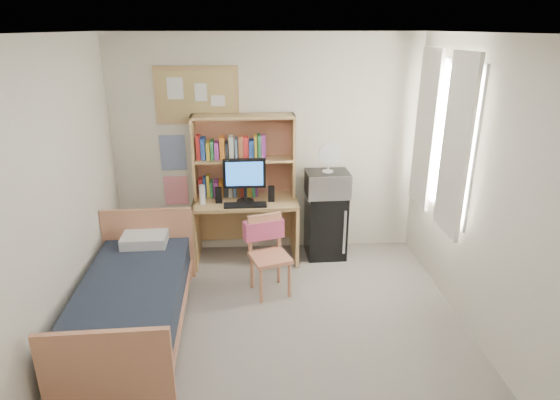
{
  "coord_description": "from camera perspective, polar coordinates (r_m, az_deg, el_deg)",
  "views": [
    {
      "loc": [
        -0.15,
        -3.33,
        2.64
      ],
      "look_at": [
        0.11,
        1.2,
        0.96
      ],
      "focal_mm": 30.0,
      "sensor_mm": 36.0,
      "label": 1
    }
  ],
  "objects": [
    {
      "name": "bulletin_board",
      "position": [
        5.49,
        -10.1,
        12.5
      ],
      "size": [
        0.94,
        0.03,
        0.64
      ],
      "primitive_type": "cube",
      "color": "tan",
      "rests_on": "wall_back"
    },
    {
      "name": "floor",
      "position": [
        4.26,
        -0.61,
        -18.19
      ],
      "size": [
        3.6,
        4.2,
        0.02
      ],
      "primitive_type": "cube",
      "color": "gray",
      "rests_on": "ground"
    },
    {
      "name": "hoodie",
      "position": [
        4.93,
        -2.02,
        -3.59
      ],
      "size": [
        0.44,
        0.25,
        0.2
      ],
      "primitive_type": "cube",
      "rotation": [
        0.0,
        0.0,
        0.31
      ],
      "color": "#D24F78",
      "rests_on": "desk_chair"
    },
    {
      "name": "wall_back",
      "position": [
        5.59,
        -1.68,
        6.46
      ],
      "size": [
        3.6,
        0.04,
        2.6
      ],
      "primitive_type": "cube",
      "color": "white",
      "rests_on": "floor"
    },
    {
      "name": "keyboard",
      "position": [
        5.25,
        -4.26,
        -0.62
      ],
      "size": [
        0.48,
        0.16,
        0.02
      ],
      "primitive_type": "cube",
      "rotation": [
        0.0,
        0.0,
        0.02
      ],
      "color": "black",
      "rests_on": "desk"
    },
    {
      "name": "wall_left",
      "position": [
        3.95,
        -27.79,
        -1.97
      ],
      "size": [
        0.04,
        4.2,
        2.6
      ],
      "primitive_type": "cube",
      "color": "white",
      "rests_on": "floor"
    },
    {
      "name": "wall_right",
      "position": [
        4.08,
        25.46,
        -0.9
      ],
      "size": [
        0.04,
        4.2,
        2.6
      ],
      "primitive_type": "cube",
      "color": "white",
      "rests_on": "floor"
    },
    {
      "name": "hutch",
      "position": [
        5.44,
        -4.41,
        5.3
      ],
      "size": [
        1.18,
        0.32,
        0.96
      ],
      "primitive_type": "cube",
      "rotation": [
        0.0,
        0.0,
        0.02
      ],
      "color": "tan",
      "rests_on": "desk"
    },
    {
      "name": "ceiling",
      "position": [
        3.33,
        -0.78,
        19.64
      ],
      "size": [
        3.6,
        4.2,
        0.02
      ],
      "primitive_type": "cube",
      "color": "white",
      "rests_on": "wall_back"
    },
    {
      "name": "water_bottle",
      "position": [
        5.33,
        -9.45,
        0.64
      ],
      "size": [
        0.07,
        0.07,
        0.23
      ],
      "primitive_type": "cylinder",
      "rotation": [
        0.0,
        0.0,
        0.02
      ],
      "color": "silver",
      "rests_on": "desk"
    },
    {
      "name": "desk_fan",
      "position": [
        5.4,
        5.9,
        5.06
      ],
      "size": [
        0.27,
        0.27,
        0.32
      ],
      "primitive_type": "cylinder",
      "rotation": [
        0.0,
        0.0,
        0.03
      ],
      "color": "silver",
      "rests_on": "microwave"
    },
    {
      "name": "mini_fridge",
      "position": [
        5.7,
        5.56,
        -3.03
      ],
      "size": [
        0.47,
        0.47,
        0.78
      ],
      "primitive_type": "cube",
      "rotation": [
        0.0,
        0.0,
        0.03
      ],
      "color": "black",
      "rests_on": "floor"
    },
    {
      "name": "curtain_right",
      "position": [
        5.37,
        17.33,
        8.25
      ],
      "size": [
        0.04,
        0.55,
        1.7
      ],
      "primitive_type": "cube",
      "color": "white",
      "rests_on": "wall_right"
    },
    {
      "name": "desk_chair",
      "position": [
        4.86,
        -1.21,
        -6.95
      ],
      "size": [
        0.52,
        0.52,
        0.83
      ],
      "primitive_type": "cube",
      "rotation": [
        0.0,
        0.0,
        0.31
      ],
      "color": "tan",
      "rests_on": "floor"
    },
    {
      "name": "poster_wave",
      "position": [
        5.67,
        -12.9,
        5.63
      ],
      "size": [
        0.3,
        0.01,
        0.42
      ],
      "primitive_type": "cube",
      "color": "#23418F",
      "rests_on": "wall_back"
    },
    {
      "name": "desk",
      "position": [
        5.58,
        -4.17,
        -3.63
      ],
      "size": [
        1.22,
        0.63,
        0.76
      ],
      "primitive_type": "cube",
      "rotation": [
        0.0,
        0.0,
        0.02
      ],
      "color": "tan",
      "rests_on": "floor"
    },
    {
      "name": "speaker_left",
      "position": [
        5.36,
        -7.49,
        0.59
      ],
      "size": [
        0.07,
        0.07,
        0.18
      ],
      "primitive_type": "cube",
      "rotation": [
        0.0,
        0.0,
        0.02
      ],
      "color": "black",
      "rests_on": "desk"
    },
    {
      "name": "bed",
      "position": [
        4.59,
        -17.45,
        -12.09
      ],
      "size": [
        0.98,
        1.86,
        0.5
      ],
      "primitive_type": "cube",
      "rotation": [
        0.0,
        0.0,
        0.03
      ],
      "color": "#19202D",
      "rests_on": "floor"
    },
    {
      "name": "pillow",
      "position": [
        5.09,
        -16.17,
        -4.66
      ],
      "size": [
        0.47,
        0.33,
        0.11
      ],
      "primitive_type": "cube",
      "rotation": [
        0.0,
        0.0,
        0.03
      ],
      "color": "silver",
      "rests_on": "bed"
    },
    {
      "name": "monitor",
      "position": [
        5.3,
        -4.33,
        2.37
      ],
      "size": [
        0.48,
        0.05,
        0.51
      ],
      "primitive_type": "cube",
      "rotation": [
        0.0,
        0.0,
        0.02
      ],
      "color": "black",
      "rests_on": "desk"
    },
    {
      "name": "microwave",
      "position": [
        5.49,
        5.79,
        2.0
      ],
      "size": [
        0.51,
        0.39,
        0.29
      ],
      "primitive_type": "cube",
      "rotation": [
        0.0,
        0.0,
        0.03
      ],
      "color": "silver",
      "rests_on": "mini_fridge"
    },
    {
      "name": "poster_japan",
      "position": [
        5.81,
        -12.54,
        1.14
      ],
      "size": [
        0.28,
        0.01,
        0.36
      ],
      "primitive_type": "cube",
      "color": "#F12A49",
      "rests_on": "wall_back"
    },
    {
      "name": "window_unit",
      "position": [
        5.02,
        19.19,
        7.24
      ],
      "size": [
        0.1,
        1.4,
        1.7
      ],
      "primitive_type": "cube",
      "color": "white",
      "rests_on": "wall_right"
    },
    {
      "name": "curtain_left",
      "position": [
        4.65,
        20.64,
        6.09
      ],
      "size": [
        0.04,
        0.55,
        1.7
      ],
      "primitive_type": "cube",
      "color": "white",
      "rests_on": "wall_right"
    },
    {
      "name": "speaker_right",
      "position": [
        5.36,
        -1.08,
        0.76
      ],
      "size": [
        0.07,
        0.07,
        0.18
      ],
      "primitive_type": "cube",
      "rotation": [
        0.0,
        0.0,
        0.02
      ],
      "color": "black",
      "rests_on": "desk"
    }
  ]
}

